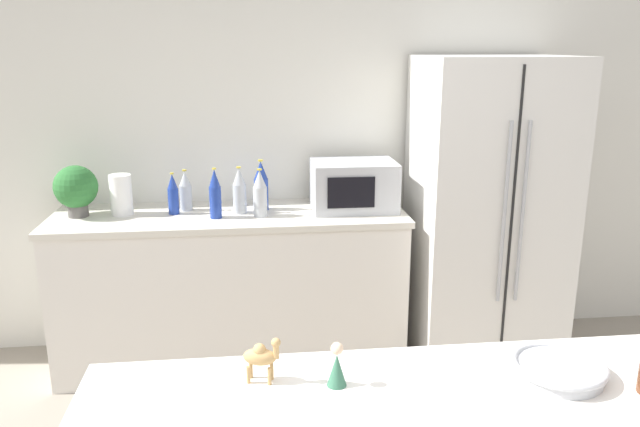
{
  "coord_description": "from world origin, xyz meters",
  "views": [
    {
      "loc": [
        -0.15,
        -1.07,
        1.85
      ],
      "look_at": [
        0.13,
        1.36,
        1.18
      ],
      "focal_mm": 35.0,
      "sensor_mm": 36.0,
      "label": 1
    }
  ],
  "objects_px": {
    "back_bottle_4": "(239,191)",
    "fruit_bowl": "(558,369)",
    "back_bottle_5": "(215,194)",
    "paper_towel_roll": "(121,195)",
    "back_bottle_3": "(173,194)",
    "wise_man_figurine_blue": "(337,367)",
    "back_bottle_0": "(261,186)",
    "refrigerator": "(487,212)",
    "back_bottle_1": "(186,191)",
    "potted_plant": "(76,188)",
    "camel_figurine": "(261,356)",
    "microwave": "(353,185)",
    "back_bottle_2": "(260,194)"
  },
  "relations": [
    {
      "from": "back_bottle_2",
      "to": "back_bottle_4",
      "type": "bearing_deg",
      "value": 144.82
    },
    {
      "from": "potted_plant",
      "to": "camel_figurine",
      "type": "distance_m",
      "value": 2.2
    },
    {
      "from": "refrigerator",
      "to": "paper_towel_roll",
      "type": "relative_size",
      "value": 7.77
    },
    {
      "from": "back_bottle_4",
      "to": "camel_figurine",
      "type": "height_order",
      "value": "back_bottle_4"
    },
    {
      "from": "back_bottle_0",
      "to": "back_bottle_3",
      "type": "height_order",
      "value": "back_bottle_0"
    },
    {
      "from": "back_bottle_3",
      "to": "wise_man_figurine_blue",
      "type": "bearing_deg",
      "value": -72.05
    },
    {
      "from": "paper_towel_roll",
      "to": "back_bottle_2",
      "type": "height_order",
      "value": "back_bottle_2"
    },
    {
      "from": "refrigerator",
      "to": "camel_figurine",
      "type": "bearing_deg",
      "value": -125.83
    },
    {
      "from": "back_bottle_2",
      "to": "back_bottle_4",
      "type": "xyz_separation_m",
      "value": [
        -0.11,
        0.08,
        -0.0
      ]
    },
    {
      "from": "refrigerator",
      "to": "microwave",
      "type": "relative_size",
      "value": 3.73
    },
    {
      "from": "paper_towel_roll",
      "to": "wise_man_figurine_blue",
      "type": "bearing_deg",
      "value": -65.1
    },
    {
      "from": "back_bottle_1",
      "to": "back_bottle_3",
      "type": "height_order",
      "value": "back_bottle_1"
    },
    {
      "from": "refrigerator",
      "to": "back_bottle_5",
      "type": "relative_size",
      "value": 6.35
    },
    {
      "from": "back_bottle_0",
      "to": "back_bottle_4",
      "type": "xyz_separation_m",
      "value": [
        -0.12,
        -0.06,
        -0.01
      ]
    },
    {
      "from": "camel_figurine",
      "to": "back_bottle_2",
      "type": "bearing_deg",
      "value": 88.95
    },
    {
      "from": "microwave",
      "to": "wise_man_figurine_blue",
      "type": "relative_size",
      "value": 3.84
    },
    {
      "from": "back_bottle_3",
      "to": "back_bottle_5",
      "type": "xyz_separation_m",
      "value": [
        0.24,
        -0.11,
        0.02
      ]
    },
    {
      "from": "paper_towel_roll",
      "to": "back_bottle_3",
      "type": "height_order",
      "value": "back_bottle_3"
    },
    {
      "from": "refrigerator",
      "to": "back_bottle_4",
      "type": "relative_size",
      "value": 6.64
    },
    {
      "from": "back_bottle_1",
      "to": "camel_figurine",
      "type": "height_order",
      "value": "back_bottle_1"
    },
    {
      "from": "paper_towel_roll",
      "to": "back_bottle_4",
      "type": "bearing_deg",
      "value": -3.23
    },
    {
      "from": "potted_plant",
      "to": "back_bottle_5",
      "type": "distance_m",
      "value": 0.78
    },
    {
      "from": "refrigerator",
      "to": "potted_plant",
      "type": "relative_size",
      "value": 6.2
    },
    {
      "from": "back_bottle_4",
      "to": "fruit_bowl",
      "type": "distance_m",
      "value": 2.2
    },
    {
      "from": "back_bottle_0",
      "to": "back_bottle_4",
      "type": "bearing_deg",
      "value": -152.89
    },
    {
      "from": "back_bottle_2",
      "to": "wise_man_figurine_blue",
      "type": "xyz_separation_m",
      "value": [
        0.16,
        -1.9,
        -0.03
      ]
    },
    {
      "from": "back_bottle_1",
      "to": "wise_man_figurine_blue",
      "type": "relative_size",
      "value": 1.92
    },
    {
      "from": "microwave",
      "to": "back_bottle_0",
      "type": "height_order",
      "value": "back_bottle_0"
    },
    {
      "from": "back_bottle_2",
      "to": "back_bottle_0",
      "type": "bearing_deg",
      "value": 86.06
    },
    {
      "from": "potted_plant",
      "to": "paper_towel_roll",
      "type": "bearing_deg",
      "value": 1.47
    },
    {
      "from": "wise_man_figurine_blue",
      "to": "fruit_bowl",
      "type": "bearing_deg",
      "value": -2.47
    },
    {
      "from": "back_bottle_2",
      "to": "potted_plant",
      "type": "bearing_deg",
      "value": 173.7
    },
    {
      "from": "microwave",
      "to": "back_bottle_2",
      "type": "xyz_separation_m",
      "value": [
        -0.54,
        -0.11,
        -0.01
      ]
    },
    {
      "from": "back_bottle_3",
      "to": "back_bottle_4",
      "type": "xyz_separation_m",
      "value": [
        0.37,
        -0.03,
        0.02
      ]
    },
    {
      "from": "back_bottle_4",
      "to": "back_bottle_5",
      "type": "distance_m",
      "value": 0.16
    },
    {
      "from": "refrigerator",
      "to": "back_bottle_0",
      "type": "height_order",
      "value": "refrigerator"
    },
    {
      "from": "paper_towel_roll",
      "to": "back_bottle_0",
      "type": "bearing_deg",
      "value": 1.93
    },
    {
      "from": "camel_figurine",
      "to": "wise_man_figurine_blue",
      "type": "height_order",
      "value": "camel_figurine"
    },
    {
      "from": "refrigerator",
      "to": "fruit_bowl",
      "type": "distance_m",
      "value": 2.03
    },
    {
      "from": "back_bottle_2",
      "to": "back_bottle_5",
      "type": "height_order",
      "value": "back_bottle_5"
    },
    {
      "from": "refrigerator",
      "to": "back_bottle_4",
      "type": "bearing_deg",
      "value": 177.72
    },
    {
      "from": "camel_figurine",
      "to": "back_bottle_1",
      "type": "bearing_deg",
      "value": 100.83
    },
    {
      "from": "back_bottle_0",
      "to": "fruit_bowl",
      "type": "bearing_deg",
      "value": -69.78
    },
    {
      "from": "paper_towel_roll",
      "to": "fruit_bowl",
      "type": "bearing_deg",
      "value": -52.92
    },
    {
      "from": "microwave",
      "to": "back_bottle_2",
      "type": "height_order",
      "value": "microwave"
    },
    {
      "from": "back_bottle_2",
      "to": "camel_figurine",
      "type": "xyz_separation_m",
      "value": [
        -0.03,
        -1.86,
        -0.0
      ]
    },
    {
      "from": "back_bottle_4",
      "to": "back_bottle_5",
      "type": "relative_size",
      "value": 0.96
    },
    {
      "from": "microwave",
      "to": "back_bottle_4",
      "type": "xyz_separation_m",
      "value": [
        -0.66,
        -0.03,
        -0.01
      ]
    },
    {
      "from": "back_bottle_1",
      "to": "back_bottle_4",
      "type": "height_order",
      "value": "back_bottle_4"
    },
    {
      "from": "microwave",
      "to": "fruit_bowl",
      "type": "relative_size",
      "value": 1.85
    }
  ]
}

